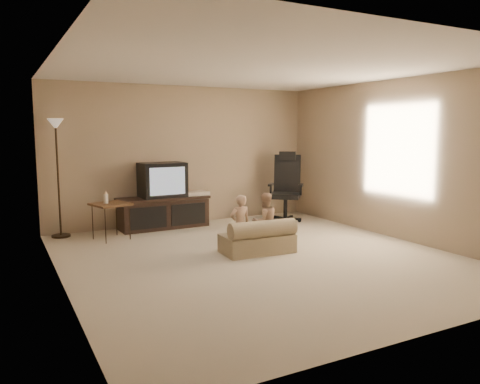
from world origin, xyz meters
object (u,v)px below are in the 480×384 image
object	(u,v)px
office_chair	(286,196)
floor_lamp	(57,151)
side_table	(110,204)
child_sofa	(259,239)
toddler_right	(265,222)
tv_stand	(163,201)
toddler_left	(240,224)

from	to	relation	value
office_chair	floor_lamp	size ratio (longest dim) A/B	0.69
side_table	child_sofa	distance (m)	2.46
toddler_right	tv_stand	bearing A→B (deg)	-68.31
office_chair	tv_stand	bearing A→B (deg)	-152.52
tv_stand	toddler_left	xyz separation A→B (m)	(0.37, -2.19, -0.06)
child_sofa	toddler_right	bearing A→B (deg)	36.98
child_sofa	toddler_left	xyz separation A→B (m)	(-0.24, 0.10, 0.22)
child_sofa	toddler_right	size ratio (longest dim) A/B	1.23
office_chair	side_table	xyz separation A→B (m)	(-3.28, -0.00, 0.09)
tv_stand	toddler_right	size ratio (longest dim) A/B	1.96
floor_lamp	toddler_right	world-z (taller)	floor_lamp
toddler_left	office_chair	bearing A→B (deg)	-135.47
side_table	floor_lamp	xyz separation A→B (m)	(-0.68, 0.55, 0.82)
side_table	floor_lamp	bearing A→B (deg)	140.71
office_chair	toddler_right	bearing A→B (deg)	-91.16
side_table	floor_lamp	distance (m)	1.20
office_chair	floor_lamp	world-z (taller)	floor_lamp
toddler_left	child_sofa	bearing A→B (deg)	158.60
side_table	toddler_right	world-z (taller)	toddler_right
tv_stand	child_sofa	size ratio (longest dim) A/B	1.59
toddler_left	side_table	bearing A→B (deg)	-48.12
tv_stand	child_sofa	xyz separation A→B (m)	(0.61, -2.30, -0.28)
toddler_left	toddler_right	xyz separation A→B (m)	(0.40, 0.00, 0.00)
child_sofa	side_table	bearing A→B (deg)	135.51
side_table	floor_lamp	size ratio (longest dim) A/B	0.41
child_sofa	toddler_right	xyz separation A→B (m)	(0.16, 0.11, 0.22)
child_sofa	toddler_right	world-z (taller)	toddler_right
side_table	toddler_right	bearing A→B (deg)	-43.22
tv_stand	office_chair	xyz separation A→B (m)	(2.25, -0.49, -0.01)
floor_lamp	child_sofa	bearing A→B (deg)	-45.49
tv_stand	toddler_right	xyz separation A→B (m)	(0.77, -2.19, -0.06)
office_chair	floor_lamp	xyz separation A→B (m)	(-3.95, 0.55, 0.91)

